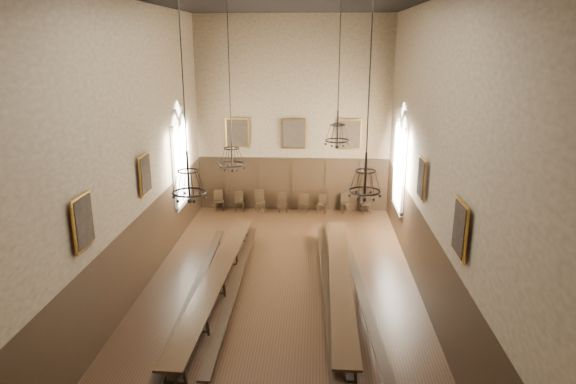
# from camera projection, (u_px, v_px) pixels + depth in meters

# --- Properties ---
(floor) EXTENTS (9.00, 18.00, 0.02)m
(floor) POSITION_uv_depth(u_px,v_px,m) (280.00, 298.00, 16.25)
(floor) COLOR black
(floor) RESTS_ON ground
(wall_back) EXTENTS (9.00, 0.02, 9.00)m
(wall_back) POSITION_uv_depth(u_px,v_px,m) (293.00, 116.00, 23.61)
(wall_back) COLOR #7F6D4E
(wall_back) RESTS_ON ground
(wall_front) EXTENTS (9.00, 0.02, 9.00)m
(wall_front) POSITION_uv_depth(u_px,v_px,m) (225.00, 317.00, 6.35)
(wall_front) COLOR #7F6D4E
(wall_front) RESTS_ON ground
(wall_left) EXTENTS (0.02, 18.00, 9.00)m
(wall_left) POSITION_uv_depth(u_px,v_px,m) (128.00, 157.00, 15.23)
(wall_left) COLOR #7F6D4E
(wall_left) RESTS_ON ground
(wall_right) EXTENTS (0.02, 18.00, 9.00)m
(wall_right) POSITION_uv_depth(u_px,v_px,m) (435.00, 160.00, 14.74)
(wall_right) COLOR #7F6D4E
(wall_right) RESTS_ON ground
(wainscot_panelling) EXTENTS (9.00, 18.00, 2.50)m
(wainscot_panelling) POSITION_uv_depth(u_px,v_px,m) (279.00, 261.00, 15.89)
(wainscot_panelling) COLOR black
(wainscot_panelling) RESTS_ON floor
(table_left) EXTENTS (0.97, 9.97, 0.78)m
(table_left) POSITION_uv_depth(u_px,v_px,m) (217.00, 285.00, 16.20)
(table_left) COLOR black
(table_left) RESTS_ON floor
(table_right) EXTENTS (0.78, 9.87, 0.77)m
(table_right) POSITION_uv_depth(u_px,v_px,m) (340.00, 285.00, 16.22)
(table_right) COLOR black
(table_right) RESTS_ON floor
(bench_left_outer) EXTENTS (0.62, 9.79, 0.44)m
(bench_left_outer) POSITION_uv_depth(u_px,v_px,m) (197.00, 290.00, 16.13)
(bench_left_outer) COLOR black
(bench_left_outer) RESTS_ON floor
(bench_left_inner) EXTENTS (0.38, 9.90, 0.45)m
(bench_left_inner) POSITION_uv_depth(u_px,v_px,m) (235.00, 287.00, 16.32)
(bench_left_inner) COLOR black
(bench_left_inner) RESTS_ON floor
(bench_right_inner) EXTENTS (0.66, 10.68, 0.48)m
(bench_right_inner) POSITION_uv_depth(u_px,v_px,m) (327.00, 289.00, 16.13)
(bench_right_inner) COLOR black
(bench_right_inner) RESTS_ON floor
(bench_right_outer) EXTENTS (0.92, 9.61, 0.43)m
(bench_right_outer) POSITION_uv_depth(u_px,v_px,m) (360.00, 292.00, 16.02)
(bench_right_outer) COLOR black
(bench_right_outer) RESTS_ON floor
(chair_0) EXTENTS (0.55, 0.55, 0.99)m
(chair_0) POSITION_uv_depth(u_px,v_px,m) (219.00, 204.00, 24.56)
(chair_0) COLOR black
(chair_0) RESTS_ON floor
(chair_1) EXTENTS (0.47, 0.47, 0.92)m
(chair_1) POSITION_uv_depth(u_px,v_px,m) (239.00, 205.00, 24.50)
(chair_1) COLOR black
(chair_1) RESTS_ON floor
(chair_2) EXTENTS (0.54, 0.54, 1.02)m
(chair_2) POSITION_uv_depth(u_px,v_px,m) (260.00, 205.00, 24.41)
(chair_2) COLOR black
(chair_2) RESTS_ON floor
(chair_3) EXTENTS (0.44, 0.44, 0.89)m
(chair_3) POSITION_uv_depth(u_px,v_px,m) (283.00, 206.00, 24.38)
(chair_3) COLOR black
(chair_3) RESTS_ON floor
(chair_4) EXTENTS (0.46, 0.46, 0.90)m
(chair_4) POSITION_uv_depth(u_px,v_px,m) (303.00, 207.00, 24.29)
(chair_4) COLOR black
(chair_4) RESTS_ON floor
(chair_5) EXTENTS (0.47, 0.47, 0.90)m
(chair_5) POSITION_uv_depth(u_px,v_px,m) (322.00, 207.00, 24.22)
(chair_5) COLOR black
(chair_5) RESTS_ON floor
(chair_6) EXTENTS (0.49, 0.49, 0.94)m
(chair_6) POSITION_uv_depth(u_px,v_px,m) (346.00, 207.00, 24.28)
(chair_6) COLOR black
(chair_6) RESTS_ON floor
(chair_7) EXTENTS (0.50, 0.50, 0.96)m
(chair_7) POSITION_uv_depth(u_px,v_px,m) (365.00, 207.00, 24.14)
(chair_7) COLOR black
(chair_7) RESTS_ON floor
(chandelier_back_left) EXTENTS (0.86, 0.86, 5.39)m
(chandelier_back_left) POSITION_uv_depth(u_px,v_px,m) (232.00, 154.00, 17.42)
(chandelier_back_left) COLOR black
(chandelier_back_left) RESTS_ON ceiling
(chandelier_back_right) EXTENTS (0.81, 0.81, 4.53)m
(chandelier_back_right) POSITION_uv_depth(u_px,v_px,m) (337.00, 131.00, 17.04)
(chandelier_back_right) COLOR black
(chandelier_back_right) RESTS_ON ceiling
(chandelier_front_left) EXTENTS (0.87, 0.87, 5.07)m
(chandelier_front_left) POSITION_uv_depth(u_px,v_px,m) (188.00, 180.00, 12.98)
(chandelier_front_left) COLOR black
(chandelier_front_left) RESTS_ON ceiling
(chandelier_front_right) EXTENTS (0.78, 0.78, 4.85)m
(chandelier_front_right) POSITION_uv_depth(u_px,v_px,m) (365.00, 177.00, 12.37)
(chandelier_front_right) COLOR black
(chandelier_front_right) RESTS_ON ceiling
(portrait_back_0) EXTENTS (1.10, 0.12, 1.40)m
(portrait_back_0) POSITION_uv_depth(u_px,v_px,m) (237.00, 133.00, 23.86)
(portrait_back_0) COLOR #AD7829
(portrait_back_0) RESTS_ON wall_back
(portrait_back_1) EXTENTS (1.10, 0.12, 1.40)m
(portrait_back_1) POSITION_uv_depth(u_px,v_px,m) (293.00, 134.00, 23.71)
(portrait_back_1) COLOR #AD7829
(portrait_back_1) RESTS_ON wall_back
(portrait_back_2) EXTENTS (1.10, 0.12, 1.40)m
(portrait_back_2) POSITION_uv_depth(u_px,v_px,m) (349.00, 134.00, 23.57)
(portrait_back_2) COLOR #AD7829
(portrait_back_2) RESTS_ON wall_back
(portrait_left_0) EXTENTS (0.12, 1.00, 1.30)m
(portrait_left_0) POSITION_uv_depth(u_px,v_px,m) (145.00, 174.00, 16.40)
(portrait_left_0) COLOR #AD7829
(portrait_left_0) RESTS_ON wall_left
(portrait_left_1) EXTENTS (0.12, 1.00, 1.30)m
(portrait_left_1) POSITION_uv_depth(u_px,v_px,m) (83.00, 222.00, 12.09)
(portrait_left_1) COLOR #AD7829
(portrait_left_1) RESTS_ON wall_left
(portrait_right_0) EXTENTS (0.12, 1.00, 1.30)m
(portrait_right_0) POSITION_uv_depth(u_px,v_px,m) (422.00, 178.00, 15.92)
(portrait_right_0) COLOR #AD7829
(portrait_right_0) RESTS_ON wall_right
(portrait_right_1) EXTENTS (0.12, 1.00, 1.30)m
(portrait_right_1) POSITION_uv_depth(u_px,v_px,m) (460.00, 229.00, 11.61)
(portrait_right_1) COLOR #AD7829
(portrait_right_1) RESTS_ON wall_right
(window_right) EXTENTS (0.20, 2.20, 4.60)m
(window_right) POSITION_uv_depth(u_px,v_px,m) (401.00, 157.00, 20.32)
(window_right) COLOR white
(window_right) RESTS_ON wall_right
(window_left) EXTENTS (0.20, 2.20, 4.60)m
(window_left) POSITION_uv_depth(u_px,v_px,m) (180.00, 154.00, 20.80)
(window_left) COLOR white
(window_left) RESTS_ON wall_left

